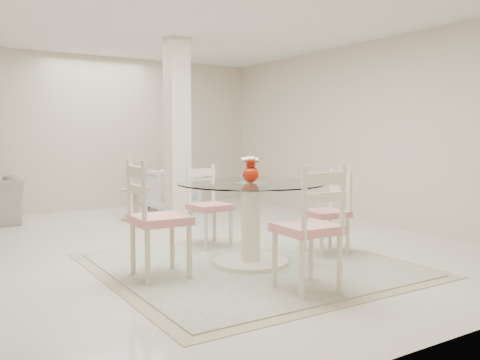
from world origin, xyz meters
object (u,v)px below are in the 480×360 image
red_vase (251,170)px  dining_chair_west (152,210)px  dining_chair_east (331,206)px  dining_chair_south (313,219)px  dining_table (251,223)px  armchair_white (170,189)px  column (177,133)px  dining_chair_north (207,199)px  side_table (136,205)px

red_vase → dining_chair_west: bearing=176.7°
dining_chair_east → dining_chair_south: bearing=-40.4°
dining_table → armchair_white: size_ratio=1.77×
armchair_white → dining_chair_south: bearing=79.1°
dining_table → dining_chair_south: dining_chair_south is taller
red_vase → dining_chair_east: bearing=-4.1°
dining_table → column: bearing=81.0°
red_vase → dining_chair_north: 1.09m
dining_chair_north → dining_chair_west: (-1.08, -0.95, 0.08)m
armchair_white → side_table: 1.08m
red_vase → dining_chair_west: dining_chair_west is taller
column → dining_chair_north: column is taller
column → dining_chair_west: 2.96m
column → red_vase: column is taller
red_vase → dining_chair_east: red_vase is taller
dining_table → dining_chair_north: size_ratio=1.37×
dining_chair_north → dining_chair_south: size_ratio=0.90×
dining_chair_east → dining_chair_north: dining_chair_north is taller
dining_chair_south → side_table: size_ratio=2.41×
dining_chair_east → dining_chair_north: size_ratio=0.96×
red_vase → dining_chair_west: (-1.03, 0.06, -0.33)m
dining_chair_south → dining_table: bearing=-91.2°
dining_chair_west → column: bearing=-28.1°
dining_chair_west → dining_chair_south: bearing=-136.7°
dining_table → dining_chair_south: size_ratio=1.24×
dining_chair_south → dining_chair_west: bearing=-46.1°
dining_table → dining_chair_west: size_ratio=1.21×
dining_chair_south → armchair_white: bearing=-98.6°
dining_chair_west → side_table: bearing=-16.3°
column → armchair_white: size_ratio=3.28×
dining_chair_north → dining_table: bearing=-97.4°
column → dining_chair_south: size_ratio=2.29×
red_vase → armchair_white: 4.05m
column → dining_table: size_ratio=1.85×
red_vase → dining_chair_north: bearing=86.9°
dining_chair_west → armchair_white: 4.30m
dining_chair_east → dining_chair_north: 1.45m
red_vase → armchair_white: red_vase is taller
column → dining_chair_north: size_ratio=2.54×
dining_table → dining_chair_north: (0.05, 1.02, 0.13)m
column → dining_chair_west: size_ratio=2.24×
dining_chair_west → armchair_white: (1.92, 3.85, -0.26)m
dining_chair_east → dining_chair_south: size_ratio=0.87×
side_table → dining_chair_south: bearing=-91.2°
dining_chair_north → dining_chair_south: bearing=-97.6°
red_vase → dining_chair_north: red_vase is taller
dining_chair_east → dining_chair_west: (-2.04, 0.13, 0.10)m
dining_table → red_vase: 0.53m
dining_chair_south → side_table: dining_chair_south is taller
dining_chair_east → side_table: size_ratio=2.08×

